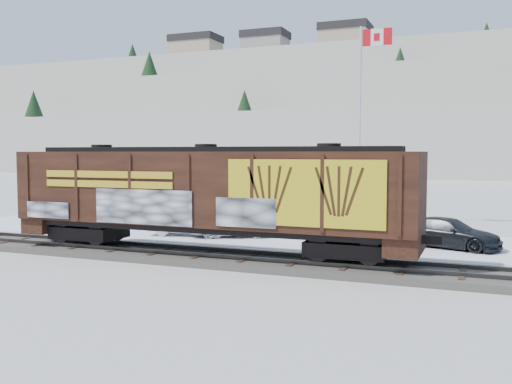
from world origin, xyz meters
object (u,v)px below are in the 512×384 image
at_px(hopper_railcar, 206,193).
at_px(car_silver, 231,223).
at_px(flagpole, 361,152).
at_px(car_white, 194,220).
at_px(car_dark, 449,233).

height_order(hopper_railcar, car_silver, hopper_railcar).
bearing_deg(hopper_railcar, flagpole, 75.20).
distance_m(flagpole, car_white, 11.25).
bearing_deg(hopper_railcar, car_silver, 105.35).
bearing_deg(car_dark, hopper_railcar, 144.05).
bearing_deg(hopper_railcar, car_white, 122.15).
relative_size(car_silver, car_white, 0.83).
xyz_separation_m(hopper_railcar, car_silver, (-1.70, 6.20, -2.07)).
distance_m(car_silver, car_dark, 10.85).
relative_size(hopper_railcar, flagpole, 1.43).
distance_m(hopper_railcar, flagpole, 14.23).
distance_m(car_white, car_dark, 12.89).
bearing_deg(flagpole, car_silver, -125.44).
distance_m(flagpole, car_silver, 9.89).
relative_size(car_white, car_dark, 1.06).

